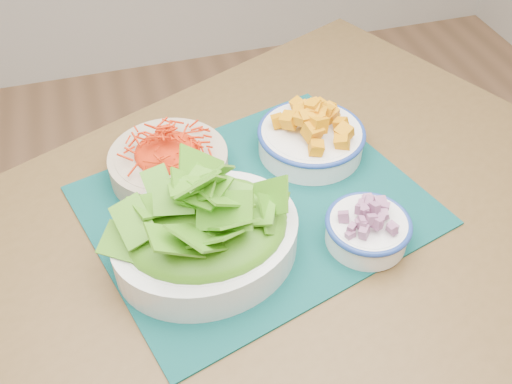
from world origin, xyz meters
TOP-DOWN VIEW (x-y plane):
  - table at (-0.02, 0.19)m, footprint 1.54×1.33m
  - placemat at (-0.01, 0.26)m, footprint 0.65×0.58m
  - carrot_bowl at (-0.14, 0.38)m, footprint 0.27×0.27m
  - squash_bowl at (0.13, 0.37)m, footprint 0.24×0.24m
  - lettuce_bowl at (-0.11, 0.17)m, footprint 0.34×0.30m
  - onion_bowl at (0.14, 0.13)m, footprint 0.14×0.14m

SIDE VIEW (x-z plane):
  - table at x=-0.02m, z-range 0.29..1.04m
  - placemat at x=-0.01m, z-range 0.75..0.75m
  - onion_bowl at x=0.14m, z-range 0.75..0.82m
  - carrot_bowl at x=-0.14m, z-range 0.75..0.83m
  - squash_bowl at x=0.13m, z-range 0.75..0.85m
  - lettuce_bowl at x=-0.11m, z-range 0.75..0.90m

